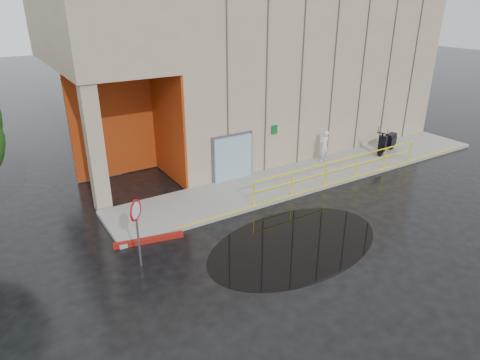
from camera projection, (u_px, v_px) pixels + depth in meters
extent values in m
plane|color=black|center=(316.00, 240.00, 14.95)|extent=(120.00, 120.00, 0.00)
cube|color=gray|center=(316.00, 173.00, 20.37)|extent=(20.00, 3.00, 0.15)
cube|color=gray|center=(272.00, 68.00, 24.85)|extent=(16.00, 10.00, 8.00)
cube|color=gray|center=(92.00, 29.00, 18.98)|extent=(4.00, 10.00, 3.00)
cube|color=gray|center=(95.00, 149.00, 16.21)|extent=(0.60, 0.60, 5.00)
cube|color=#A5320F|center=(113.00, 124.00, 19.40)|extent=(3.80, 0.15, 4.90)
cube|color=#A5320F|center=(168.00, 127.00, 18.99)|extent=(0.10, 3.50, 4.90)
cube|color=#96BECD|center=(233.00, 158.00, 19.17)|extent=(1.90, 0.10, 2.00)
cube|color=#5D5D62|center=(232.00, 158.00, 19.23)|extent=(2.10, 0.06, 2.20)
cube|color=#0C5623|center=(274.00, 130.00, 19.96)|extent=(0.32, 0.04, 0.42)
cylinder|color=yellow|center=(343.00, 159.00, 19.02)|extent=(9.50, 0.06, 0.06)
cylinder|color=yellow|center=(342.00, 169.00, 19.20)|extent=(9.50, 0.06, 0.06)
imported|color=silver|center=(324.00, 146.00, 21.31)|extent=(0.63, 0.45, 1.61)
cylinder|color=black|center=(381.00, 151.00, 22.23)|extent=(0.57, 0.27, 0.56)
cylinder|color=black|center=(392.00, 144.00, 23.19)|extent=(0.57, 0.27, 0.56)
cylinder|color=#5D5D62|center=(138.00, 238.00, 13.11)|extent=(0.06, 0.06, 2.04)
cylinder|color=#B40715|center=(136.00, 210.00, 12.70)|extent=(0.53, 0.53, 0.70)
cylinder|color=white|center=(136.00, 210.00, 12.68)|extent=(0.40, 0.40, 0.56)
cube|color=maroon|center=(149.00, 240.00, 14.77)|extent=(2.39, 0.66, 0.18)
cube|color=black|center=(295.00, 244.00, 14.72)|extent=(7.21, 4.89, 0.01)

